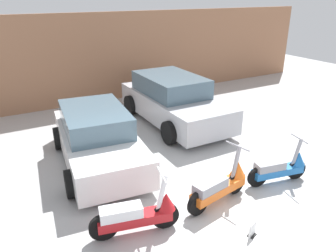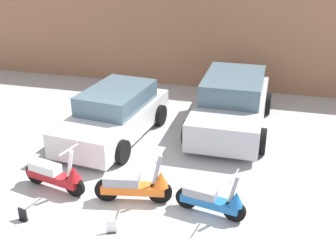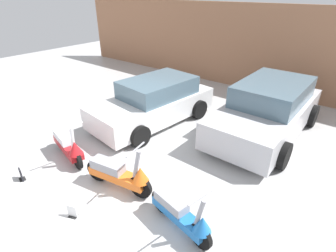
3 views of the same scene
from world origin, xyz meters
name	(u,v)px [view 3 (image 3 of 3)]	position (x,y,z in m)	size (l,w,h in m)	color
ground_plane	(84,217)	(0.00, 0.00, 0.00)	(28.00, 28.00, 0.00)	#B2B2B2
wall_back	(266,50)	(0.00, 8.32, 1.60)	(19.60, 0.12, 3.20)	#9E6B4C
scooter_front_left	(69,145)	(-1.79, 0.91, 0.38)	(1.53, 0.66, 1.08)	black
scooter_front_right	(120,174)	(-0.03, 0.94, 0.39)	(1.57, 0.63, 1.10)	black
scooter_front_center	(182,214)	(1.54, 0.88, 0.35)	(1.42, 0.58, 1.00)	black
car_rear_left	(154,102)	(-1.55, 3.72, 0.62)	(2.20, 4.00, 1.31)	white
car_rear_center	(268,110)	(1.37, 5.12, 0.70)	(2.10, 4.29, 1.45)	#B7B7BC
placard_near_left_scooter	(21,175)	(-1.92, -0.20, 0.11)	(0.20, 0.15, 0.26)	black
placard_near_right_scooter	(72,212)	(-0.16, -0.11, 0.11)	(0.20, 0.17, 0.26)	black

